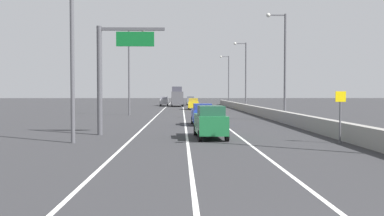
% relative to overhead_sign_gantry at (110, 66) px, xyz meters
% --- Properties ---
extents(ground_plane, '(320.00, 320.00, 0.00)m').
position_rel_overhead_sign_gantry_xyz_m(ground_plane, '(7.26, 40.72, -4.73)').
color(ground_plane, '#2D2D30').
extents(lane_stripe_left, '(0.16, 130.00, 0.00)m').
position_rel_overhead_sign_gantry_xyz_m(lane_stripe_left, '(1.76, 31.72, -4.73)').
color(lane_stripe_left, silver).
rests_on(lane_stripe_left, ground_plane).
extents(lane_stripe_center, '(0.16, 130.00, 0.00)m').
position_rel_overhead_sign_gantry_xyz_m(lane_stripe_center, '(5.26, 31.72, -4.73)').
color(lane_stripe_center, silver).
rests_on(lane_stripe_center, ground_plane).
extents(lane_stripe_right, '(0.16, 130.00, 0.00)m').
position_rel_overhead_sign_gantry_xyz_m(lane_stripe_right, '(8.76, 31.72, -4.73)').
color(lane_stripe_right, silver).
rests_on(lane_stripe_right, ground_plane).
extents(jersey_barrier_right, '(0.60, 120.00, 1.10)m').
position_rel_overhead_sign_gantry_xyz_m(jersey_barrier_right, '(14.90, 16.72, -4.18)').
color(jersey_barrier_right, gray).
rests_on(jersey_barrier_right, ground_plane).
extents(overhead_sign_gantry, '(4.68, 0.36, 7.50)m').
position_rel_overhead_sign_gantry_xyz_m(overhead_sign_gantry, '(0.00, 0.00, 0.00)').
color(overhead_sign_gantry, '#47474C').
rests_on(overhead_sign_gantry, ground_plane).
extents(speed_advisory_sign, '(0.60, 0.11, 3.00)m').
position_rel_overhead_sign_gantry_xyz_m(speed_advisory_sign, '(14.00, -5.36, -2.96)').
color(speed_advisory_sign, '#4C4C51').
rests_on(speed_advisory_sign, ground_plane).
extents(lamp_post_right_second, '(2.14, 0.44, 11.20)m').
position_rel_overhead_sign_gantry_xyz_m(lamp_post_right_second, '(15.51, 14.78, 1.64)').
color(lamp_post_right_second, '#4C4C51').
rests_on(lamp_post_right_second, ground_plane).
extents(lamp_post_right_third, '(2.14, 0.44, 11.20)m').
position_rel_overhead_sign_gantry_xyz_m(lamp_post_right_third, '(15.29, 40.23, 1.64)').
color(lamp_post_right_third, '#4C4C51').
rests_on(lamp_post_right_third, ground_plane).
extents(lamp_post_right_fourth, '(2.14, 0.44, 11.20)m').
position_rel_overhead_sign_gantry_xyz_m(lamp_post_right_fourth, '(15.31, 65.69, 1.64)').
color(lamp_post_right_fourth, '#4C4C51').
rests_on(lamp_post_right_fourth, ground_plane).
extents(lamp_post_left_near, '(2.14, 0.44, 11.20)m').
position_rel_overhead_sign_gantry_xyz_m(lamp_post_left_near, '(-1.17, -4.68, 1.64)').
color(lamp_post_left_near, '#4C4C51').
rests_on(lamp_post_left_near, ground_plane).
extents(lamp_post_left_mid, '(2.14, 0.44, 11.20)m').
position_rel_overhead_sign_gantry_xyz_m(lamp_post_left_mid, '(-1.64, 25.87, 1.64)').
color(lamp_post_left_mid, '#4C4C51').
rests_on(lamp_post_left_mid, ground_plane).
extents(car_gray_0, '(1.86, 4.02, 2.06)m').
position_rel_overhead_sign_gantry_xyz_m(car_gray_0, '(7.04, 69.66, -3.71)').
color(car_gray_0, slate).
rests_on(car_gray_0, ground_plane).
extents(car_yellow_1, '(1.94, 4.61, 1.98)m').
position_rel_overhead_sign_gantry_xyz_m(car_yellow_1, '(6.98, 44.17, -3.74)').
color(car_yellow_1, gold).
rests_on(car_yellow_1, ground_plane).
extents(car_silver_2, '(1.85, 4.34, 2.05)m').
position_rel_overhead_sign_gantry_xyz_m(car_silver_2, '(1.03, 66.29, -3.71)').
color(car_silver_2, '#B7B7BC').
rests_on(car_silver_2, ground_plane).
extents(car_blue_3, '(1.93, 4.26, 1.95)m').
position_rel_overhead_sign_gantry_xyz_m(car_blue_3, '(6.78, 8.84, -3.76)').
color(car_blue_3, '#1E389E').
rests_on(car_blue_3, ground_plane).
extents(car_green_4, '(2.01, 4.81, 2.10)m').
position_rel_overhead_sign_gantry_xyz_m(car_green_4, '(6.75, -2.31, -3.68)').
color(car_green_4, '#196033').
rests_on(car_green_4, ground_plane).
extents(box_truck, '(2.70, 8.44, 4.25)m').
position_rel_overhead_sign_gantry_xyz_m(box_truck, '(3.99, 61.02, -2.79)').
color(box_truck, '#4C4C51').
rests_on(box_truck, ground_plane).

